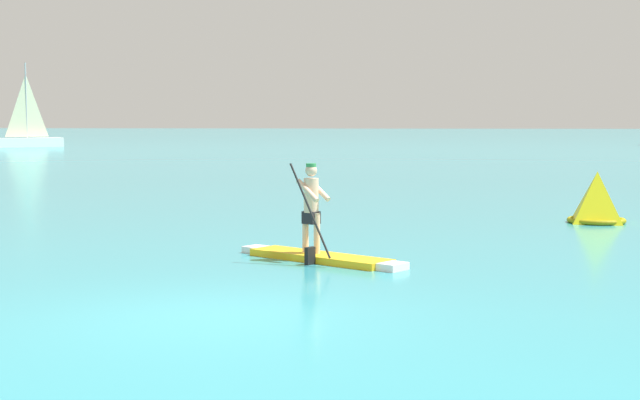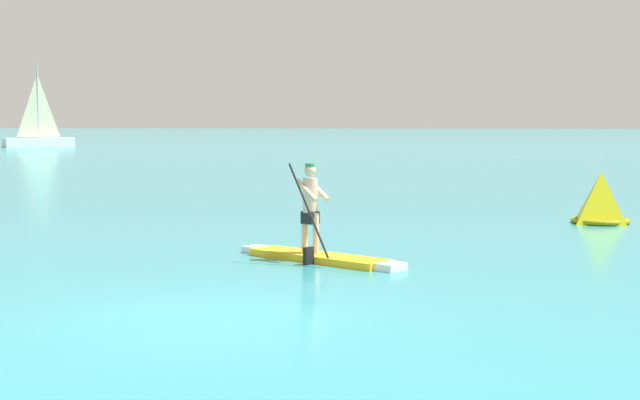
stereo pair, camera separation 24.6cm
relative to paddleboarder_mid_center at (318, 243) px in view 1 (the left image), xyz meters
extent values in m
plane|color=teal|center=(-0.75, -4.79, -0.31)|extent=(440.00, 440.00, 0.00)
cube|color=yellow|center=(0.03, -0.01, -0.25)|extent=(2.68, 2.12, 0.12)
cube|color=white|center=(1.33, -0.90, -0.25)|extent=(0.55, 0.58, 0.12)
cube|color=white|center=(-1.26, 0.87, -0.25)|extent=(0.51, 0.53, 0.12)
cylinder|color=beige|center=(-0.03, 0.03, 0.17)|extent=(0.11, 0.11, 0.72)
cylinder|color=beige|center=(-0.25, 0.18, 0.17)|extent=(0.11, 0.11, 0.72)
cube|color=black|center=(-0.14, 0.10, 0.44)|extent=(0.34, 0.33, 0.22)
cylinder|color=beige|center=(-0.14, 0.10, 0.83)|extent=(0.26, 0.26, 0.60)
sphere|color=beige|center=(-0.14, 0.10, 1.27)|extent=(0.21, 0.21, 0.21)
cylinder|color=#338C4C|center=(-0.14, 0.10, 1.36)|extent=(0.18, 0.18, 0.06)
cylinder|color=beige|center=(-0.01, 0.20, 0.92)|extent=(0.46, 0.39, 0.42)
cylinder|color=beige|center=(-0.18, -0.05, 0.92)|extent=(0.46, 0.39, 0.42)
cylinder|color=black|center=(-0.09, -0.45, 0.62)|extent=(0.77, 0.57, 1.58)
cube|color=black|center=(-0.09, -0.45, -0.17)|extent=(0.18, 0.21, 0.32)
pyramid|color=yellow|center=(5.96, 6.71, 0.30)|extent=(1.60, 1.60, 1.23)
torus|color=olive|center=(5.96, 6.71, -0.25)|extent=(1.37, 1.37, 0.12)
cube|color=white|center=(-32.10, 62.48, 0.10)|extent=(5.58, 5.02, 0.81)
cylinder|color=#B2B2B7|center=(-32.10, 62.48, 3.73)|extent=(0.12, 0.12, 6.46)
pyramid|color=beige|center=(-32.10, 62.48, 3.30)|extent=(2.10, 1.78, 5.41)
camera|label=1|loc=(1.76, -16.28, 2.17)|focal=53.09mm
camera|label=2|loc=(2.00, -16.25, 2.17)|focal=53.09mm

